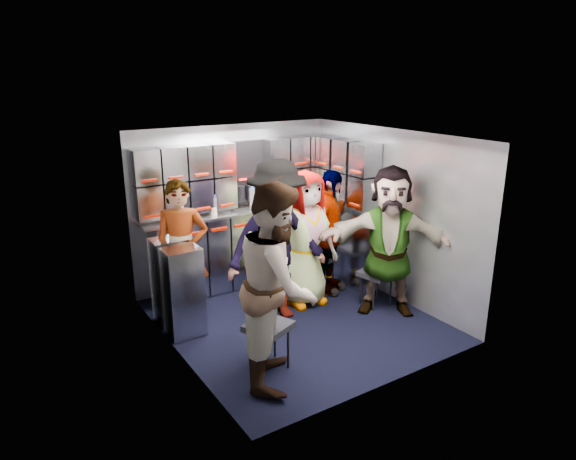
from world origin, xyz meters
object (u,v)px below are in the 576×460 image
attendant_arc_b (277,241)px  attendant_arc_a (278,284)px  jump_seat_near_right (376,275)px  attendant_arc_c (305,239)px  jump_seat_mid_left (269,279)px  attendant_arc_e (389,241)px  jump_seat_near_left (268,329)px  attendant_standing (182,252)px  attendant_arc_d (329,233)px  jump_seat_mid_right (320,260)px  jump_seat_center (297,264)px

attendant_arc_b → attendant_arc_a: bearing=-115.1°
jump_seat_near_right → attendant_arc_c: (-0.69, 0.52, 0.44)m
jump_seat_near_right → attendant_arc_c: 0.97m
jump_seat_mid_left → attendant_arc_e: 1.47m
jump_seat_near_left → attendant_arc_a: 0.55m
attendant_standing → attendant_arc_d: 1.87m
jump_seat_mid_right → attendant_arc_d: bearing=-90.0°
jump_seat_center → attendant_standing: attendant_standing is taller
attendant_arc_d → attendant_standing: bearing=143.9°
jump_seat_mid_left → attendant_arc_d: bearing=5.1°
attendant_standing → attendant_arc_a: size_ratio=0.88×
jump_seat_near_right → attendant_arc_a: (-1.80, -0.67, 0.54)m
jump_seat_near_left → attendant_arc_c: attendant_arc_c is taller
jump_seat_center → attendant_arc_a: (-1.11, -1.37, 0.49)m
attendant_arc_b → attendant_arc_c: 0.52m
jump_seat_center → jump_seat_near_right: size_ratio=1.11×
attendant_standing → jump_seat_near_left: bearing=-53.1°
attendant_arc_d → attendant_arc_b: bearing=167.4°
jump_seat_near_left → jump_seat_near_right: (1.80, 0.49, -0.02)m
jump_seat_center → attendant_arc_e: bearing=-51.9°
attendant_arc_a → attendant_arc_c: bearing=-7.6°
jump_seat_mid_left → attendant_arc_b: (0.00, -0.18, 0.52)m
jump_seat_mid_left → jump_seat_near_right: 1.31m
attendant_arc_c → attendant_standing: bearing=166.4°
attendant_arc_c → jump_seat_mid_left: bearing=177.4°
jump_seat_mid_right → attendant_arc_c: size_ratio=0.26×
jump_seat_mid_left → jump_seat_near_right: bearing=-25.1°
jump_seat_near_right → attendant_arc_d: 0.79m
attendant_arc_c → attendant_arc_d: size_ratio=1.04×
jump_seat_center → attendant_arc_d: bearing=-8.3°
attendant_arc_d → attendant_arc_c: bearing=166.2°
jump_seat_near_left → attendant_arc_b: (0.62, 0.86, 0.52)m
jump_seat_mid_left → attendant_arc_b: bearing=-90.0°
jump_seat_mid_left → jump_seat_near_right: (1.18, -0.55, -0.02)m
jump_seat_mid_left → attendant_arc_c: size_ratio=0.30×
jump_seat_center → jump_seat_mid_right: size_ratio=1.16×
jump_seat_near_right → attendant_arc_d: attendant_arc_d is taller
jump_seat_mid_right → attendant_arc_a: bearing=-136.4°
attendant_standing → attendant_arc_c: 1.46m
attendant_arc_d → attendant_arc_e: (0.25, -0.82, 0.08)m
jump_seat_mid_left → attendant_arc_a: 1.46m
jump_seat_center → attendant_arc_e: 1.20m
attendant_arc_b → attendant_arc_d: attendant_arc_b is taller
jump_seat_mid_right → attendant_standing: 1.91m
jump_seat_center → jump_seat_mid_right: 0.46m
jump_seat_near_left → attendant_arc_a: bearing=-90.0°
attendant_arc_e → attendant_standing: bearing=-166.5°
jump_seat_near_right → attendant_arc_d: size_ratio=0.28×
attendant_arc_b → jump_seat_near_right: bearing=-11.8°
attendant_arc_e → attendant_arc_d: bearing=147.4°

